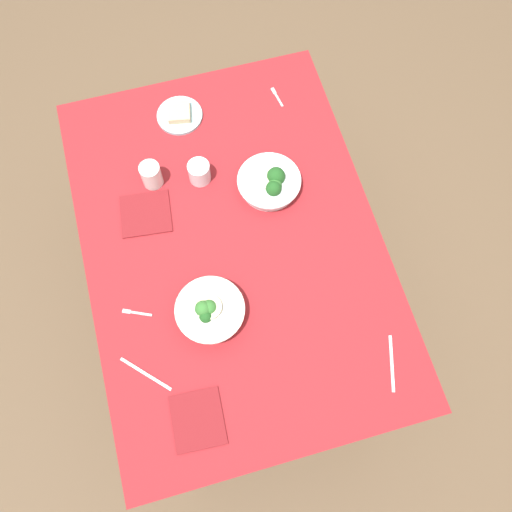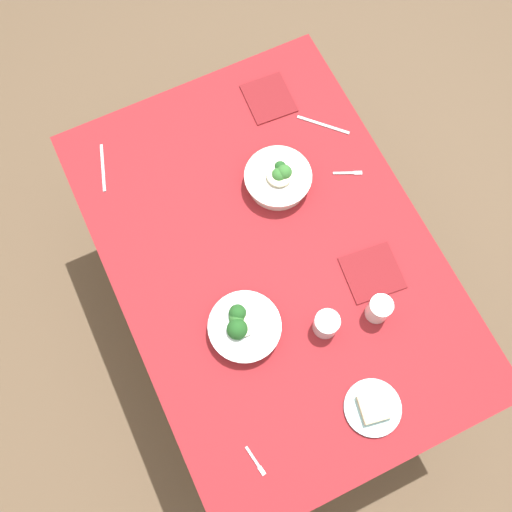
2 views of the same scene
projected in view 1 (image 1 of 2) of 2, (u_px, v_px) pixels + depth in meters
name	position (u px, v px, depth m)	size (l,w,h in m)	color
ground_plane	(238.00, 304.00, 2.61)	(6.00, 6.00, 0.00)	brown
dining_table	(233.00, 253.00, 2.03)	(1.48, 1.02, 0.73)	maroon
broccoli_bowl_far	(210.00, 311.00, 1.80)	(0.23, 0.23, 0.10)	silver
broccoli_bowl_near	(270.00, 183.00, 1.98)	(0.23, 0.23, 0.09)	white
bread_side_plate	(179.00, 114.00, 2.12)	(0.17, 0.17, 0.04)	#99C6D1
water_glass_center	(151.00, 175.00, 1.98)	(0.07, 0.07, 0.10)	silver
water_glass_side	(199.00, 172.00, 1.99)	(0.08, 0.08, 0.08)	silver
fork_by_far_bowl	(277.00, 96.00, 2.16)	(0.10, 0.03, 0.00)	#B7B7BC
fork_by_near_bowl	(136.00, 313.00, 1.83)	(0.05, 0.10, 0.00)	#B7B7BC
table_knife_left	(146.00, 374.00, 1.76)	(0.19, 0.01, 0.00)	#B7B7BC
table_knife_right	(392.00, 363.00, 1.77)	(0.18, 0.01, 0.00)	#B7B7BC
napkin_folded_upper	(198.00, 420.00, 1.71)	(0.18, 0.16, 0.01)	maroon
napkin_folded_lower	(146.00, 214.00, 1.97)	(0.17, 0.18, 0.01)	maroon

